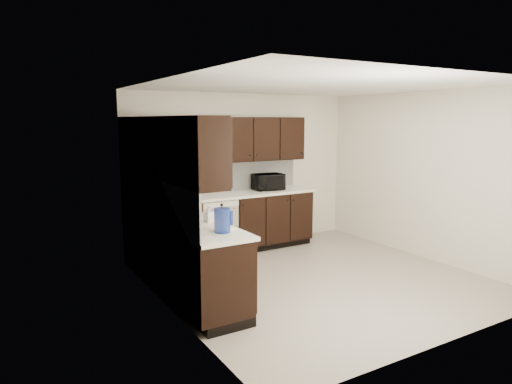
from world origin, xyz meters
TOP-DOWN VIEW (x-y plane):
  - floor at (0.00, 0.00)m, footprint 4.00×4.00m
  - ceiling at (0.00, 0.00)m, footprint 4.00×4.00m
  - wall_back at (0.00, 2.00)m, footprint 4.00×0.02m
  - wall_left at (-2.00, 0.00)m, footprint 0.02×4.00m
  - wall_right at (2.00, 0.00)m, footprint 0.02×4.00m
  - wall_front at (0.00, -2.00)m, footprint 4.00×0.02m
  - lower_cabinets at (-1.01, 1.11)m, footprint 3.00×2.80m
  - countertop at (-1.01, 1.11)m, footprint 3.03×2.83m
  - backsplash at (-1.22, 1.32)m, footprint 3.00×2.80m
  - upper_cabinets at (-1.10, 1.20)m, footprint 3.00×2.80m
  - dishwasher at (-0.70, 1.41)m, footprint 0.58×0.04m
  - sink at (-1.68, -0.01)m, footprint 0.54×0.82m
  - microwave at (0.31, 1.71)m, footprint 0.51×0.37m
  - soap_bottle_a at (-1.55, -0.02)m, footprint 0.11×0.11m
  - soap_bottle_b at (-1.84, 1.10)m, footprint 0.11×0.11m
  - toaster_oven at (-1.75, 1.67)m, footprint 0.43×0.37m
  - storage_bin at (-1.70, 1.04)m, footprint 0.54×0.41m
  - blue_pitcher at (-1.60, -0.46)m, footprint 0.22×0.22m
  - teal_tumbler at (-1.48, 1.11)m, footprint 0.11×0.11m
  - paper_towel_roll at (-1.54, 1.23)m, footprint 0.15×0.15m

SIDE VIEW (x-z plane):
  - floor at x=0.00m, z-range 0.00..0.00m
  - lower_cabinets at x=-1.01m, z-range -0.04..0.86m
  - dishwasher at x=-0.70m, z-range 0.16..0.94m
  - sink at x=-1.68m, z-range 0.67..1.09m
  - countertop at x=-1.01m, z-range 0.90..0.94m
  - soap_bottle_a at x=-1.55m, z-range 0.94..1.13m
  - storage_bin at x=-1.70m, z-range 0.94..1.14m
  - teal_tumbler at x=-1.48m, z-range 0.94..1.15m
  - toaster_oven at x=-1.75m, z-range 0.94..1.17m
  - soap_bottle_b at x=-1.84m, z-range 0.94..1.18m
  - blue_pitcher at x=-1.60m, z-range 0.94..1.19m
  - microwave at x=0.31m, z-range 0.94..1.20m
  - paper_towel_roll at x=-1.54m, z-range 0.94..1.22m
  - backsplash at x=-1.22m, z-range 0.94..1.42m
  - wall_back at x=0.00m, z-range 0.00..2.50m
  - wall_left at x=-2.00m, z-range 0.00..2.50m
  - wall_right at x=2.00m, z-range 0.00..2.50m
  - wall_front at x=0.00m, z-range 0.00..2.50m
  - upper_cabinets at x=-1.10m, z-range 1.42..2.12m
  - ceiling at x=0.00m, z-range 2.50..2.50m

